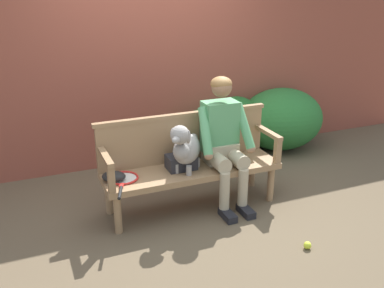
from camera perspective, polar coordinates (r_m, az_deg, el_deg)
The scene contains 15 objects.
ground_plane at distance 4.47m, azimuth -0.00°, elevation -8.19°, with size 40.00×40.00×0.00m, color brown.
brick_garden_fence at distance 5.37m, azimuth -6.11°, elevation 10.55°, with size 8.00×0.30×2.43m, color brown.
hedge_bush_far_left at distance 5.50m, azimuth 3.18°, elevation 1.46°, with size 1.15×0.77×0.69m, color #337538.
hedge_bush_far_right at distance 5.94m, azimuth 11.63°, elevation 3.25°, with size 1.15×0.96×0.82m, color #286B2D.
hedge_bush_mid_right at distance 5.70m, azimuth 5.82°, elevation 2.49°, with size 0.71×0.69×0.76m, color #1E5B23.
garden_bench at distance 4.30m, azimuth -0.00°, elevation -3.81°, with size 1.76×0.50×0.43m.
bench_backrest at distance 4.37m, azimuth -1.10°, elevation 1.00°, with size 1.80×0.06×0.50m.
bench_armrest_left_end at distance 3.89m, azimuth -11.04°, elevation -2.80°, with size 0.06×0.50×0.28m.
bench_armrest_right_end at distance 4.49m, azimuth 10.41°, elevation 0.52°, with size 0.06×0.50×0.28m.
person_seated at distance 4.29m, azimuth 4.11°, elevation 0.87°, with size 0.56×0.65×1.30m.
dog_on_bench at distance 4.10m, azimuth -0.91°, elevation -0.42°, with size 0.44×0.44×0.50m.
tennis_racket at distance 4.07m, azimuth -9.08°, elevation -4.58°, with size 0.37×0.58×0.03m.
baseball_glove at distance 4.05m, azimuth -10.26°, elevation -4.20°, with size 0.22×0.17×0.09m, color black.
sports_bag at distance 4.23m, azimuth -1.43°, elevation -2.36°, with size 0.28×0.20×0.14m, color #232328.
tennis_ball at distance 3.95m, azimuth 14.93°, elevation -12.74°, with size 0.07×0.07×0.07m, color #CCDB33.
Camera 1 is at (-1.49, -3.60, 2.18)m, focal length 40.58 mm.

